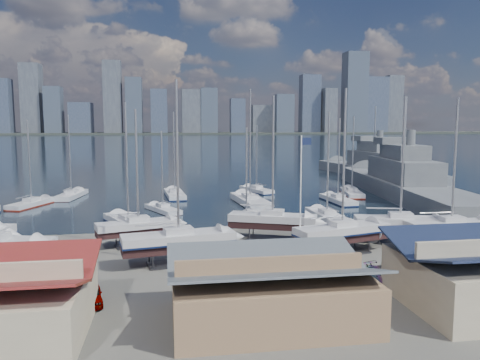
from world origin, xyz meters
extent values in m
plane|color=#605E59|center=(0.00, -10.00, 0.00)|extent=(1400.00, 1400.00, 0.00)
cube|color=#1A243B|center=(0.00, 300.00, -0.15)|extent=(1400.00, 600.00, 0.40)
cube|color=#2D332D|center=(0.00, 560.00, 1.10)|extent=(1400.00, 80.00, 2.20)
cube|color=#475166|center=(-203.07, 549.89, 34.36)|extent=(26.62, 20.30, 64.32)
cube|color=#595E66|center=(-168.55, 559.47, 44.11)|extent=(22.49, 24.47, 83.83)
cube|color=#3D4756|center=(-141.97, 552.31, 30.18)|extent=(19.55, 21.83, 55.97)
cube|color=#475166|center=(-111.19, 558.58, 20.77)|extent=(26.03, 30.49, 37.14)
cube|color=#595E66|center=(-70.96, 546.95, 46.02)|extent=(21.60, 16.58, 87.63)
cube|color=#3D4756|center=(-45.38, 548.38, 36.00)|extent=(19.42, 28.42, 67.60)
cube|color=#475166|center=(-15.00, 551.59, 29.25)|extent=(20.24, 23.80, 54.09)
cube|color=#595E66|center=(25.78, 548.33, 29.20)|extent=(24.62, 19.72, 54.00)
cube|color=#3D4756|center=(47.64, 546.55, 30.18)|extent=(20.75, 17.93, 55.97)
cube|color=#475166|center=(84.09, 544.87, 23.71)|extent=(18.36, 16.25, 43.03)
cube|color=#595E66|center=(120.24, 563.78, 20.05)|extent=(28.49, 22.03, 35.69)
cube|color=#3D4756|center=(145.71, 546.00, 26.75)|extent=(23.34, 17.87, 49.11)
cube|color=#475166|center=(184.98, 560.84, 40.18)|extent=(25.35, 19.79, 75.95)
cube|color=#595E66|center=(208.39, 554.33, 31.04)|extent=(17.00, 27.45, 57.67)
cube|color=#3D4756|center=(245.53, 554.25, 55.22)|extent=(29.28, 24.05, 106.04)
cube|color=#475166|center=(277.54, 563.71, 39.40)|extent=(30.82, 28.37, 74.41)
cube|color=#595E66|center=(307.39, 565.54, 40.94)|extent=(21.74, 17.03, 77.48)
cube|color=#8C6B4C|center=(0.00, -26.00, 1.50)|extent=(12.00, 8.00, 3.00)
cube|color=#575D63|center=(0.00, -26.00, 3.54)|extent=(12.60, 8.40, 1.27)
cube|color=#2D2D33|center=(-9.16, -6.23, 0.08)|extent=(4.96, 3.31, 0.16)
cube|color=black|center=(-9.16, -6.23, 1.53)|extent=(8.49, 4.27, 0.66)
cube|color=#BABABE|center=(-9.16, -6.23, 2.19)|extent=(8.59, 4.60, 0.66)
cube|color=#BABABE|center=(-9.16, -6.23, 2.77)|extent=(2.38, 1.93, 0.50)
cylinder|color=#B2B2B7|center=(-9.16, -6.23, 8.11)|extent=(0.22, 0.22, 11.17)
cube|color=#2D2D33|center=(-5.32, -13.11, 0.08)|extent=(5.73, 3.38, 0.16)
cube|color=black|center=(-5.32, -13.11, 1.59)|extent=(10.03, 4.02, 0.78)
cube|color=#BABABE|center=(-5.32, -13.11, 2.37)|extent=(10.11, 4.43, 0.78)
cube|color=#0C183C|center=(-5.32, -13.11, 2.01)|extent=(10.21, 4.47, 0.16)
cube|color=#BABABE|center=(-5.32, -13.11, 3.01)|extent=(2.70, 2.05, 0.50)
cylinder|color=#B2B2B7|center=(-5.32, -13.11, 9.36)|extent=(0.22, 0.22, 13.20)
cube|color=#2D2D33|center=(4.81, -5.55, 0.08)|extent=(5.59, 4.05, 0.16)
cube|color=black|center=(4.81, -5.55, 1.57)|extent=(9.41, 5.48, 0.74)
cube|color=#BABABE|center=(4.81, -5.55, 2.31)|extent=(9.55, 5.84, 0.74)
cube|color=#BABABE|center=(4.81, -5.55, 2.93)|extent=(2.72, 2.30, 0.50)
cylinder|color=#B2B2B7|center=(4.81, -5.55, 8.92)|extent=(0.22, 0.22, 12.49)
cube|color=#2D2D33|center=(10.07, -12.07, 0.08)|extent=(5.66, 3.71, 0.16)
cube|color=black|center=(10.07, -12.07, 1.58)|extent=(9.72, 4.74, 0.76)
cube|color=#BABABE|center=(10.07, -12.07, 2.34)|extent=(9.83, 5.12, 0.76)
cube|color=#0C183C|center=(10.07, -12.07, 1.99)|extent=(9.93, 5.17, 0.15)
cube|color=#BABABE|center=(10.07, -12.07, 2.96)|extent=(2.71, 2.17, 0.50)
cylinder|color=#B2B2B7|center=(10.07, -12.07, 9.10)|extent=(0.22, 0.22, 12.78)
cube|color=#2D2D33|center=(17.56, -9.00, 0.08)|extent=(5.45, 3.49, 0.16)
cube|color=black|center=(17.56, -9.00, 1.57)|extent=(9.40, 4.40, 0.73)
cube|color=#BABABE|center=(17.56, -9.00, 2.30)|extent=(9.50, 4.77, 0.73)
cube|color=maroon|center=(17.56, -9.00, 1.96)|extent=(9.59, 4.82, 0.15)
cube|color=#BABABE|center=(17.56, -9.00, 2.91)|extent=(2.60, 2.06, 0.50)
cylinder|color=#B2B2B7|center=(17.56, -9.00, 8.84)|extent=(0.22, 0.22, 12.35)
cube|color=#2D2D33|center=(21.66, -11.56, 0.08)|extent=(4.96, 2.29, 0.16)
cube|color=black|center=(21.66, -11.56, 1.56)|extent=(9.00, 2.18, 0.72)
cube|color=#BABABE|center=(21.66, -11.56, 2.28)|extent=(9.01, 2.56, 0.72)
cube|color=#BABABE|center=(21.66, -11.56, 2.89)|extent=(2.26, 1.52, 0.50)
cylinder|color=#B2B2B7|center=(21.66, -11.56, 8.71)|extent=(0.22, 0.22, 12.14)
cube|color=black|center=(-26.33, 19.51, -0.24)|extent=(5.23, 9.10, 0.71)
cube|color=#BABABE|center=(-26.33, 19.51, 0.48)|extent=(5.58, 9.23, 0.71)
cube|color=maroon|center=(-26.33, 19.51, 0.15)|extent=(5.63, 9.33, 0.14)
cube|color=#BABABE|center=(-26.33, 19.51, 1.09)|extent=(2.21, 2.63, 0.50)
cylinder|color=#B2B2B7|center=(-26.33, 19.51, 6.87)|extent=(0.22, 0.22, 12.06)
cube|color=black|center=(-22.08, 27.13, -0.26)|extent=(3.65, 9.79, 0.77)
cube|color=#BABABE|center=(-22.08, 27.13, 0.51)|extent=(4.04, 9.85, 0.77)
cube|color=#BABABE|center=(-22.08, 27.13, 1.14)|extent=(1.94, 2.60, 0.50)
cylinder|color=#B2B2B7|center=(-22.08, 27.13, 7.35)|extent=(0.22, 0.22, 12.91)
cube|color=black|center=(-10.92, 3.25, -0.28)|extent=(6.54, 10.33, 0.82)
cube|color=#BABABE|center=(-10.92, 3.25, 0.54)|extent=(6.93, 10.51, 0.82)
cube|color=#0C183C|center=(-10.92, 3.25, 0.16)|extent=(7.00, 10.62, 0.16)
cube|color=#BABABE|center=(-10.92, 3.25, 1.20)|extent=(2.64, 3.05, 0.50)
cylinder|color=#B2B2B7|center=(-10.92, 3.25, 7.88)|extent=(0.22, 0.22, 13.85)
cube|color=black|center=(-6.91, 11.95, -0.20)|extent=(5.06, 7.86, 0.63)
cube|color=#BABABE|center=(-6.91, 11.95, 0.43)|extent=(5.36, 8.00, 0.63)
cube|color=#BABABE|center=(-6.91, 11.95, 0.99)|extent=(2.03, 2.33, 0.50)
cylinder|color=#B2B2B7|center=(-6.91, 11.95, 6.02)|extent=(0.22, 0.22, 10.56)
cube|color=black|center=(-5.03, 25.28, -0.27)|extent=(3.24, 10.08, 0.79)
cube|color=#BABABE|center=(-5.03, 25.28, 0.53)|extent=(3.65, 10.11, 0.79)
cube|color=#0C183C|center=(-5.03, 25.28, 0.16)|extent=(3.69, 10.21, 0.16)
cube|color=#BABABE|center=(-5.03, 25.28, 1.17)|extent=(1.88, 2.62, 0.50)
cylinder|color=#B2B2B7|center=(-5.03, 25.28, 7.61)|extent=(0.22, 0.22, 13.37)
cube|color=black|center=(3.57, 3.73, -0.21)|extent=(5.10, 8.29, 0.66)
cube|color=#BABABE|center=(3.57, 3.73, 0.44)|extent=(5.41, 8.43, 0.66)
cube|color=maroon|center=(3.57, 3.73, 0.14)|extent=(5.47, 8.51, 0.13)
cube|color=#BABABE|center=(3.57, 3.73, 1.02)|extent=(2.09, 2.43, 0.50)
cylinder|color=#B2B2B7|center=(3.57, 3.73, 6.31)|extent=(0.22, 0.22, 11.07)
cube|color=black|center=(6.26, 16.19, -0.34)|extent=(4.13, 12.35, 0.97)
cube|color=#BABABE|center=(6.26, 16.19, 0.63)|extent=(4.63, 12.41, 0.97)
cube|color=#BABABE|center=(6.26, 16.19, 1.37)|extent=(2.34, 3.22, 0.50)
cylinder|color=#B2B2B7|center=(6.26, 16.19, 9.30)|extent=(0.22, 0.22, 16.36)
cube|color=black|center=(9.71, 28.87, -0.22)|extent=(4.84, 8.59, 0.67)
cube|color=#BABABE|center=(9.71, 28.87, 0.45)|extent=(5.17, 8.71, 0.67)
cube|color=#0C183C|center=(9.71, 28.87, 0.14)|extent=(5.22, 8.80, 0.13)
cube|color=#BABABE|center=(9.71, 28.87, 1.04)|extent=(2.07, 2.47, 0.50)
cylinder|color=#B2B2B7|center=(9.71, 28.87, 6.48)|extent=(0.22, 0.22, 11.37)
cube|color=black|center=(13.99, 3.23, -0.26)|extent=(2.68, 9.63, 0.76)
cube|color=#BABABE|center=(13.99, 3.23, 0.51)|extent=(3.08, 9.65, 0.76)
cube|color=#BABABE|center=(13.99, 3.23, 1.14)|extent=(1.70, 2.45, 0.50)
cylinder|color=#B2B2B7|center=(13.99, 3.23, 7.33)|extent=(0.22, 0.22, 12.88)
cube|color=black|center=(20.18, 15.76, -0.24)|extent=(2.77, 9.25, 0.73)
cube|color=#BABABE|center=(20.18, 15.76, 0.49)|extent=(3.15, 9.28, 0.73)
cube|color=#0C183C|center=(20.18, 15.76, 0.15)|extent=(3.18, 9.37, 0.15)
cube|color=#BABABE|center=(20.18, 15.76, 1.10)|extent=(1.68, 2.38, 0.50)
cylinder|color=#B2B2B7|center=(20.18, 15.76, 7.02)|extent=(0.22, 0.22, 12.33)
cube|color=black|center=(25.25, 22.54, -0.25)|extent=(4.06, 9.68, 0.75)
cube|color=#BABABE|center=(25.25, 22.54, 0.50)|extent=(4.45, 9.76, 0.75)
cube|color=maroon|center=(25.25, 22.54, 0.16)|extent=(4.49, 9.86, 0.15)
cube|color=#BABABE|center=(25.25, 22.54, 1.13)|extent=(2.02, 2.62, 0.50)
cylinder|color=#B2B2B7|center=(25.25, 22.54, 7.24)|extent=(0.22, 0.22, 12.72)
cube|color=slate|center=(33.25, 19.95, 0.51)|extent=(14.60, 52.07, 4.63)
cube|color=slate|center=(33.25, 19.95, 4.63)|extent=(8.78, 18.69, 3.60)
cube|color=slate|center=(33.25, 19.95, 7.63)|extent=(6.19, 10.83, 2.40)
cube|color=slate|center=(33.89, 25.05, 9.33)|extent=(6.36, 5.82, 1.20)
cylinder|color=#B2B2B7|center=(33.25, 19.95, 12.83)|extent=(0.30, 0.30, 8.00)
cube|color=slate|center=(41.31, 48.76, 0.44)|extent=(12.46, 44.01, 3.91)
cube|color=slate|center=(41.31, 48.76, 4.20)|extent=(7.47, 15.80, 3.60)
cube|color=slate|center=(41.31, 48.76, 7.20)|extent=(5.25, 9.16, 2.40)
cube|color=slate|center=(40.75, 53.08, 8.90)|extent=(5.39, 4.93, 1.20)
cylinder|color=#B2B2B7|center=(41.31, 48.76, 12.40)|extent=(0.30, 0.30, 8.00)
imported|color=gray|center=(-11.58, -21.39, 0.66)|extent=(2.31, 4.12, 1.33)
imported|color=gray|center=(-2.04, -21.58, 0.68)|extent=(4.37, 2.67, 1.36)
imported|color=gray|center=(4.44, -19.12, 0.64)|extent=(2.32, 4.67, 1.27)
imported|color=gray|center=(10.24, -21.30, 0.67)|extent=(3.39, 5.00, 1.34)
cylinder|color=white|center=(6.01, -11.82, 5.60)|extent=(0.12, 0.12, 11.21)
cube|color=#141E41|center=(6.48, -11.82, 10.65)|extent=(0.93, 0.05, 0.65)
camera|label=1|loc=(-6.19, -53.38, 12.16)|focal=35.00mm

